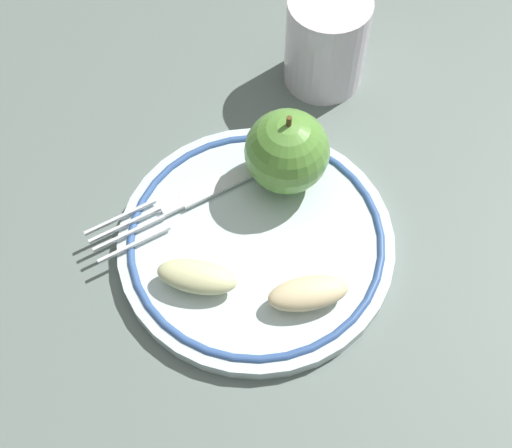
# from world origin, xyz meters

# --- Properties ---
(ground_plane) EXTENTS (2.00, 2.00, 0.00)m
(ground_plane) POSITION_xyz_m (0.00, 0.00, 0.00)
(ground_plane) COLOR slate
(plate) EXTENTS (0.21, 0.21, 0.02)m
(plate) POSITION_xyz_m (0.02, 0.01, 0.01)
(plate) COLOR silver
(plate) RESTS_ON ground_plane
(apple_red_whole) EXTENTS (0.06, 0.06, 0.07)m
(apple_red_whole) POSITION_xyz_m (-0.02, -0.04, 0.05)
(apple_red_whole) COLOR #5D983C
(apple_red_whole) RESTS_ON plate
(apple_slice_front) EXTENTS (0.06, 0.05, 0.02)m
(apple_slice_front) POSITION_xyz_m (0.07, 0.04, 0.03)
(apple_slice_front) COLOR beige
(apple_slice_front) RESTS_ON plate
(apple_slice_back) EXTENTS (0.06, 0.03, 0.02)m
(apple_slice_back) POSITION_xyz_m (-0.01, 0.07, 0.03)
(apple_slice_back) COLOR beige
(apple_slice_back) RESTS_ON plate
(fork) EXTENTS (0.17, 0.07, 0.00)m
(fork) POSITION_xyz_m (0.05, -0.03, 0.02)
(fork) COLOR silver
(fork) RESTS_ON plate
(drinking_glass) EXTENTS (0.07, 0.07, 0.09)m
(drinking_glass) POSITION_xyz_m (-0.08, -0.14, 0.04)
(drinking_glass) COLOR silver
(drinking_glass) RESTS_ON ground_plane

